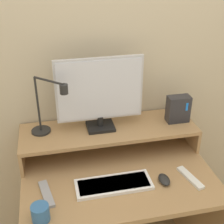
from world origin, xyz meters
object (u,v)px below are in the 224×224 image
Objects in this scene: desk_lamp at (47,111)px; router_dock at (178,109)px; mug at (40,213)px; mouse at (164,180)px; remote_secondary at (190,178)px; remote_control at (46,194)px; monitor at (100,92)px; keyboard at (114,184)px.

desk_lamp reaches higher than router_dock.
mouse is at bearing 10.92° from mug.
mouse is at bearing -120.28° from router_dock.
desk_lamp is 0.86m from remote_secondary.
desk_lamp is 3.55× the size of mouse.
mouse is 0.15m from remote_secondary.
router_dock is 0.82× the size of remote_control.
router_dock is 0.99m from mug.
monitor reaches higher than remote_secondary.
router_dock reaches higher than mug.
keyboard is at bearing -1.08° from remote_control.
remote_control is 2.42× the size of mug.
keyboard is 0.42m from remote_secondary.
desk_lamp is 2.09× the size of router_dock.
desk_lamp is 1.72× the size of remote_control.
remote_secondary is at bearing -3.07° from remote_control.
keyboard is 4.81× the size of mug.
remote_control is at bearing 176.92° from mouse.
monitor is 5.08× the size of mouse.
mouse is 0.50× the size of remote_secondary.
router_dock is 0.91m from remote_control.
remote_secondary is (0.72, -0.36, -0.30)m from desk_lamp.
remote_control is (-0.34, -0.34, -0.38)m from monitor.
remote_control is 0.16m from mug.
monitor is 0.68m from remote_secondary.
remote_control is 0.76m from remote_secondary.
monitor is at bearing 90.70° from keyboard.
desk_lamp is at bearing 132.61° from keyboard.
monitor is 5.94× the size of mug.
keyboard is 0.27m from mouse.
mouse reaches higher than remote_control.
monitor is 0.50m from router_dock.
mug reaches higher than remote_secondary.
mug is (-0.65, -0.12, 0.03)m from mouse.
monitor is 2.99× the size of router_dock.
mug is (-0.37, -0.50, -0.34)m from monitor.
desk_lamp is at bearing 148.17° from mouse.
router_dock is 1.99× the size of mug.
mouse is at bearing -3.08° from remote_control.
keyboard is 0.41m from mug.
desk_lamp is 0.44m from remote_control.
keyboard is at bearing 175.28° from remote_secondary.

